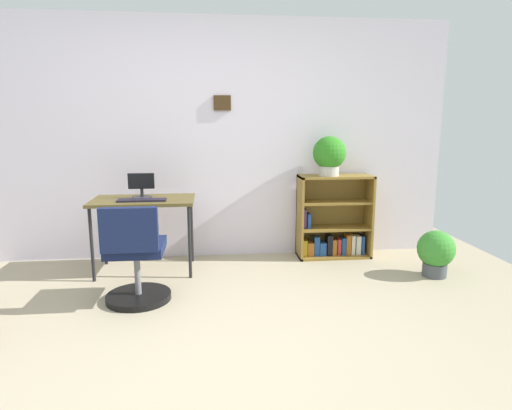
# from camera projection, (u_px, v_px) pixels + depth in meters

# --- Properties ---
(ground_plane) EXTENTS (6.24, 6.24, 0.00)m
(ground_plane) POSITION_uv_depth(u_px,v_px,m) (199.00, 360.00, 2.63)
(ground_plane) COLOR tan
(wall_back) EXTENTS (5.20, 0.12, 2.47)m
(wall_back) POSITION_uv_depth(u_px,v_px,m) (201.00, 140.00, 4.49)
(wall_back) COLOR silver
(wall_back) RESTS_ON ground_plane
(desk) EXTENTS (0.95, 0.56, 0.71)m
(desk) POSITION_uv_depth(u_px,v_px,m) (144.00, 205.00, 4.08)
(desk) COLOR brown
(desk) RESTS_ON ground_plane
(monitor) EXTENTS (0.24, 0.19, 0.24)m
(monitor) POSITION_uv_depth(u_px,v_px,m) (142.00, 187.00, 4.10)
(monitor) COLOR #262628
(monitor) RESTS_ON desk
(keyboard) EXTENTS (0.44, 0.13, 0.02)m
(keyboard) POSITION_uv_depth(u_px,v_px,m) (142.00, 200.00, 3.95)
(keyboard) COLOR black
(keyboard) RESTS_ON desk
(office_chair) EXTENTS (0.52, 0.54, 0.82)m
(office_chair) POSITION_uv_depth(u_px,v_px,m) (135.00, 261.00, 3.39)
(office_chair) COLOR black
(office_chair) RESTS_ON ground_plane
(bookshelf_low) EXTENTS (0.77, 0.30, 0.88)m
(bookshelf_low) POSITION_uv_depth(u_px,v_px,m) (333.00, 222.00, 4.61)
(bookshelf_low) COLOR olive
(bookshelf_low) RESTS_ON ground_plane
(potted_plant_on_shelf) EXTENTS (0.34, 0.34, 0.40)m
(potted_plant_on_shelf) POSITION_uv_depth(u_px,v_px,m) (329.00, 155.00, 4.41)
(potted_plant_on_shelf) COLOR #B7B2A8
(potted_plant_on_shelf) RESTS_ON bookshelf_low
(potted_plant_floor) EXTENTS (0.34, 0.34, 0.44)m
(potted_plant_floor) POSITION_uv_depth(u_px,v_px,m) (436.00, 252.00, 4.01)
(potted_plant_floor) COLOR #474C51
(potted_plant_floor) RESTS_ON ground_plane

